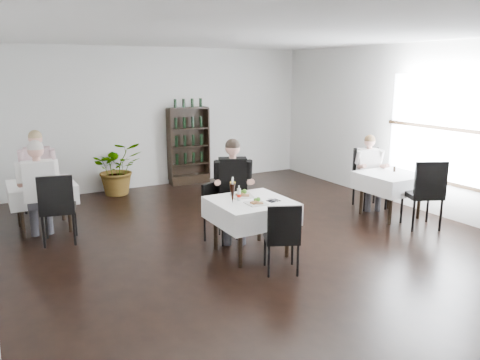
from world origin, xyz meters
name	(u,v)px	position (x,y,z in m)	size (l,w,h in m)	color
room_shell	(270,146)	(0.00, 0.00, 1.50)	(9.00, 9.00, 9.00)	black
window_right	(441,131)	(3.48, 0.00, 1.50)	(0.06, 2.30, 1.85)	white
wine_shelf	(189,146)	(0.60, 4.31, 0.85)	(0.90, 0.28, 1.75)	black
main_table	(251,211)	(-0.30, 0.00, 0.62)	(1.03, 1.03, 0.77)	black
left_table	(42,192)	(-2.70, 2.50, 0.62)	(0.98, 0.98, 0.77)	black
right_table	(391,182)	(2.70, 0.30, 0.62)	(0.98, 0.98, 0.77)	black
potted_tree	(118,168)	(-1.07, 4.12, 0.55)	(0.99, 0.86, 1.10)	#25521C
main_chair_far	(217,208)	(-0.47, 0.72, 0.50)	(0.53, 0.53, 0.87)	black
main_chair_near	(282,234)	(-0.30, -0.78, 0.52)	(0.56, 0.56, 0.92)	black
left_chair_far	(34,180)	(-2.72, 3.34, 0.64)	(0.65, 0.65, 1.12)	black
left_chair_near	(57,205)	(-2.58, 1.67, 0.60)	(0.57, 0.58, 1.06)	black
right_chair_far	(368,174)	(2.82, 0.98, 0.63)	(0.61, 0.62, 1.10)	black
right_chair_near	(426,190)	(2.67, -0.45, 0.65)	(0.69, 0.69, 1.14)	black
diner_main	(233,182)	(-0.22, 0.67, 0.88)	(0.68, 0.72, 1.52)	#3B3A41
diner_left_far	(38,169)	(-2.67, 3.07, 0.89)	(0.62, 0.64, 1.54)	#3B3A41
diner_left_near	(39,183)	(-2.78, 1.92, 0.89)	(0.59, 0.59, 1.54)	#3B3A41
diner_right_far	(370,166)	(2.76, 0.90, 0.79)	(0.60, 0.63, 1.36)	#3B3A41
plate_far	(242,195)	(-0.31, 0.23, 0.79)	(0.35, 0.35, 0.09)	white
plate_near	(256,203)	(-0.33, -0.20, 0.79)	(0.26, 0.26, 0.08)	white
pilsner_dark	(232,194)	(-0.61, -0.04, 0.91)	(0.08, 0.08, 0.34)	black
pilsner_lager	(233,191)	(-0.54, 0.07, 0.91)	(0.08, 0.08, 0.34)	#B4962E
coke_bottle	(239,195)	(-0.45, 0.06, 0.86)	(0.05, 0.05, 0.21)	silver
napkin_cutlery	(274,201)	(-0.05, -0.18, 0.78)	(0.18, 0.18, 0.02)	black
pepper_mill	(394,169)	(2.85, 0.39, 0.82)	(0.04, 0.04, 0.10)	black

